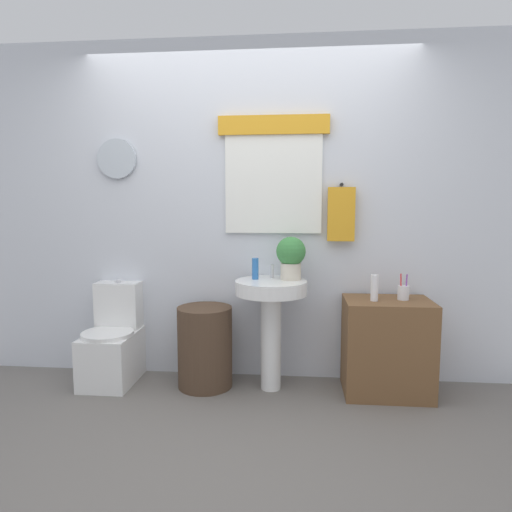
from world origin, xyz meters
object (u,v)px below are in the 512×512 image
Objects in this scene: wooden_cabinet at (387,347)px; soap_bottle at (255,269)px; toilet at (113,344)px; laundry_hamper at (205,347)px; potted_plant at (291,256)px; toothbrush_cup at (403,292)px; lotion_bottle at (374,288)px; pedestal_sink at (271,308)px.

soap_bottle is (-0.95, 0.05, 0.55)m from wooden_cabinet.
soap_bottle is (1.10, 0.01, 0.60)m from toilet.
wooden_cabinet is at bearing 0.00° from laundry_hamper.
potted_plant is (0.26, 0.01, 0.10)m from soap_bottle.
toilet is 2.20m from toothbrush_cup.
soap_bottle is at bearing -177.80° from potted_plant.
lotion_bottle is at bearing -164.20° from toothbrush_cup.
wooden_cabinet is 3.72× the size of lotion_bottle.
potted_plant is at bearing 23.20° from pedestal_sink.
laundry_hamper is 3.86× the size of soap_bottle.
pedestal_sink is (1.22, -0.04, 0.32)m from toilet.
lotion_bottle is at bearing -1.88° from laundry_hamper.
toilet is 2.44× the size of potted_plant.
potted_plant is (1.36, 0.02, 0.70)m from toilet.
lotion_bottle reaches higher than wooden_cabinet.
laundry_hamper is 1.31m from lotion_bottle.
pedestal_sink is 0.31m from soap_bottle.
toothbrush_cup is (1.06, -0.03, -0.15)m from soap_bottle.
toilet is 1.25m from soap_bottle.
lotion_bottle reaches higher than laundry_hamper.
toilet is 4.16× the size of toothbrush_cup.
pedestal_sink is at bearing 176.85° from lotion_bottle.
lotion_bottle is (0.73, -0.04, 0.17)m from pedestal_sink.
laundry_hamper is at bearing -172.35° from soap_bottle.
wooden_cabinet is (1.32, 0.00, 0.04)m from laundry_hamper.
laundry_hamper is 0.93m from potted_plant.
lotion_bottle is 0.99× the size of toothbrush_cup.
pedestal_sink is at bearing -156.80° from potted_plant.
toilet is 0.95× the size of pedestal_sink.
soap_bottle is at bearing 157.38° from pedestal_sink.
soap_bottle reaches higher than wooden_cabinet.
pedestal_sink reaches higher than wooden_cabinet.
pedestal_sink is 0.41m from potted_plant.
soap_bottle is (-0.12, 0.05, 0.28)m from pedestal_sink.
soap_bottle is (0.37, 0.05, 0.59)m from laundry_hamper.
laundry_hamper is at bearing 180.00° from wooden_cabinet.
potted_plant is at bearing 2.20° from soap_bottle.
lotion_bottle is at bearing -159.33° from wooden_cabinet.
pedestal_sink is 4.41× the size of lotion_bottle.
wooden_cabinet is 0.41m from toothbrush_cup.
wooden_cabinet is 0.95m from potted_plant.
potted_plant is at bearing 0.97° from toilet.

